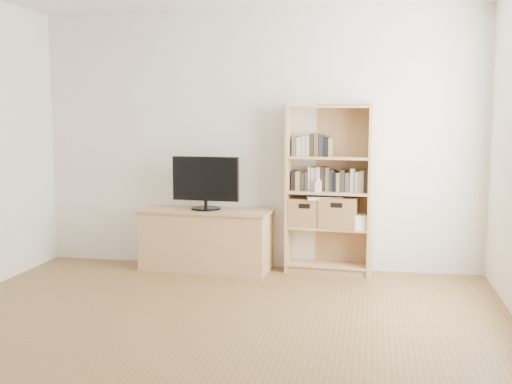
% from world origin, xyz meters
% --- Properties ---
extents(floor, '(4.50, 5.00, 0.01)m').
position_xyz_m(floor, '(0.00, 0.00, 0.00)').
color(floor, brown).
rests_on(floor, ground).
extents(back_wall, '(4.50, 0.02, 2.60)m').
position_xyz_m(back_wall, '(0.00, 2.50, 1.30)').
color(back_wall, silver).
rests_on(back_wall, floor).
extents(tv_stand, '(1.31, 0.57, 0.59)m').
position_xyz_m(tv_stand, '(-0.49, 2.26, 0.29)').
color(tv_stand, tan).
rests_on(tv_stand, floor).
extents(bookshelf, '(0.85, 0.36, 1.66)m').
position_xyz_m(bookshelf, '(0.74, 2.35, 0.83)').
color(bookshelf, tan).
rests_on(bookshelf, floor).
extents(television, '(0.68, 0.11, 0.54)m').
position_xyz_m(television, '(-0.49, 2.26, 0.88)').
color(television, black).
rests_on(television, tv_stand).
extents(books_row_mid, '(0.89, 0.28, 0.23)m').
position_xyz_m(books_row_mid, '(0.74, 2.37, 0.93)').
color(books_row_mid, black).
rests_on(books_row_mid, bookshelf).
extents(books_row_upper, '(0.40, 0.17, 0.21)m').
position_xyz_m(books_row_upper, '(0.55, 2.39, 1.26)').
color(books_row_upper, black).
rests_on(books_row_upper, bookshelf).
extents(baby_monitor, '(0.06, 0.04, 0.11)m').
position_xyz_m(baby_monitor, '(0.64, 2.27, 0.87)').
color(baby_monitor, white).
rests_on(baby_monitor, bookshelf).
extents(basket_left, '(0.35, 0.29, 0.28)m').
position_xyz_m(basket_left, '(0.52, 2.37, 0.60)').
color(basket_left, '#996545').
rests_on(basket_left, bookshelf).
extents(basket_right, '(0.39, 0.34, 0.30)m').
position_xyz_m(basket_right, '(0.84, 2.34, 0.61)').
color(basket_right, '#996545').
rests_on(basket_right, bookshelf).
extents(laptop, '(0.39, 0.31, 0.03)m').
position_xyz_m(laptop, '(0.69, 2.35, 0.75)').
color(laptop, white).
rests_on(laptop, basket_left).
extents(magazine_stack, '(0.20, 0.27, 0.11)m').
position_xyz_m(magazine_stack, '(1.02, 2.32, 0.52)').
color(magazine_stack, silver).
rests_on(magazine_stack, bookshelf).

